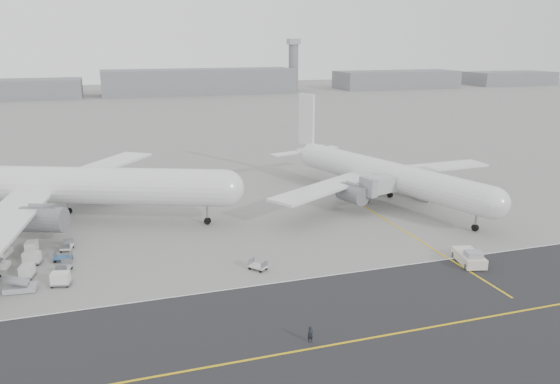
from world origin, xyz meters
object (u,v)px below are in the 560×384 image
object	(u,v)px
ground_crew_a	(310,334)
control_tower	(293,64)
airliner_a	(58,185)
jet_bridge	(400,183)
airliner_b	(381,173)
pushback_tug	(469,257)

from	to	relation	value
ground_crew_a	control_tower	bearing A→B (deg)	71.26
airliner_a	jet_bridge	distance (m)	60.24
airliner_a	ground_crew_a	bearing A→B (deg)	-129.85
airliner_b	pushback_tug	size ratio (longest dim) A/B	6.67
control_tower	airliner_a	world-z (taller)	control_tower
control_tower	airliner_b	distance (m)	246.82
pushback_tug	airliner_b	bearing A→B (deg)	98.35
control_tower	airliner_b	bearing A→B (deg)	-105.39
airliner_b	airliner_a	bearing A→B (deg)	157.28
pushback_tug	ground_crew_a	xyz separation A→B (m)	(-28.28, -12.39, -0.02)
control_tower	jet_bridge	xyz separation A→B (m)	(-63.91, -242.48, -11.64)
control_tower	airliner_a	distance (m)	263.01
control_tower	ground_crew_a	world-z (taller)	control_tower
jet_bridge	ground_crew_a	bearing A→B (deg)	-145.83
airliner_b	pushback_tug	bearing A→B (deg)	-112.49
pushback_tug	ground_crew_a	distance (m)	30.87
airliner_a	ground_crew_a	xyz separation A→B (m)	(26.57, -49.64, -5.44)
control_tower	airliner_a	size ratio (longest dim) A/B	0.52
jet_bridge	airliner_a	bearing A→B (deg)	154.09
airliner_b	jet_bridge	size ratio (longest dim) A/B	2.98
airliner_a	airliner_b	xyz separation A→B (m)	(57.78, -5.59, -0.95)
control_tower	pushback_tug	size ratio (longest dim) A/B	3.97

